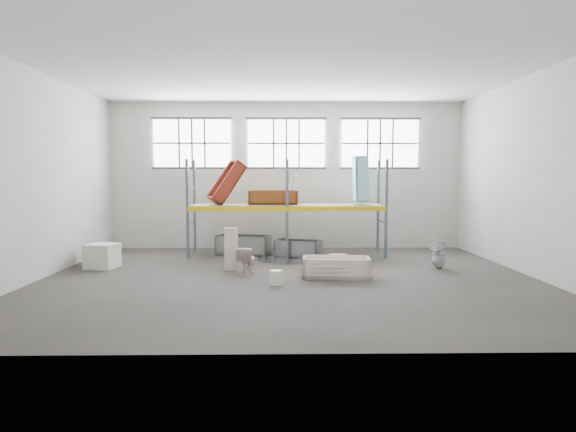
{
  "coord_description": "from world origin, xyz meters",
  "views": [
    {
      "loc": [
        -0.21,
        -11.48,
        2.46
      ],
      "look_at": [
        0.0,
        1.5,
        1.4
      ],
      "focal_mm": 29.85,
      "sensor_mm": 36.0,
      "label": 1
    }
  ],
  "objects_px": {
    "blue_tub_upright": "(360,179)",
    "bucket": "(276,278)",
    "cistern_tall": "(231,249)",
    "toilet_beige": "(247,260)",
    "steel_tub_right": "(298,248)",
    "toilet_white": "(439,254)",
    "carton_near": "(102,256)",
    "bathtub_beige": "(336,267)",
    "steel_tub_left": "(244,245)",
    "rust_tub_flat": "(273,197)"
  },
  "relations": [
    {
      "from": "steel_tub_left",
      "to": "rust_tub_flat",
      "type": "xyz_separation_m",
      "value": [
        0.94,
        -0.03,
        1.52
      ]
    },
    {
      "from": "steel_tub_right",
      "to": "blue_tub_upright",
      "type": "relative_size",
      "value": 0.98
    },
    {
      "from": "cistern_tall",
      "to": "carton_near",
      "type": "bearing_deg",
      "value": 169.07
    },
    {
      "from": "steel_tub_left",
      "to": "cistern_tall",
      "type": "bearing_deg",
      "value": -92.87
    },
    {
      "from": "toilet_white",
      "to": "bathtub_beige",
      "type": "bearing_deg",
      "value": -92.2
    },
    {
      "from": "toilet_beige",
      "to": "rust_tub_flat",
      "type": "bearing_deg",
      "value": -89.21
    },
    {
      "from": "toilet_white",
      "to": "steel_tub_right",
      "type": "distance_m",
      "value": 4.24
    },
    {
      "from": "bathtub_beige",
      "to": "bucket",
      "type": "xyz_separation_m",
      "value": [
        -1.48,
        -0.84,
        -0.08
      ]
    },
    {
      "from": "rust_tub_flat",
      "to": "carton_near",
      "type": "distance_m",
      "value": 5.32
    },
    {
      "from": "cistern_tall",
      "to": "steel_tub_right",
      "type": "relative_size",
      "value": 0.81
    },
    {
      "from": "steel_tub_left",
      "to": "bucket",
      "type": "height_order",
      "value": "steel_tub_left"
    },
    {
      "from": "steel_tub_left",
      "to": "toilet_beige",
      "type": "bearing_deg",
      "value": -84.05
    },
    {
      "from": "bathtub_beige",
      "to": "carton_near",
      "type": "relative_size",
      "value": 2.14
    },
    {
      "from": "cistern_tall",
      "to": "blue_tub_upright",
      "type": "xyz_separation_m",
      "value": [
        3.82,
        2.41,
        1.84
      ]
    },
    {
      "from": "cistern_tall",
      "to": "rust_tub_flat",
      "type": "distance_m",
      "value": 3.03
    },
    {
      "from": "toilet_beige",
      "to": "steel_tub_right",
      "type": "height_order",
      "value": "toilet_beige"
    },
    {
      "from": "bathtub_beige",
      "to": "steel_tub_right",
      "type": "relative_size",
      "value": 1.19
    },
    {
      "from": "cistern_tall",
      "to": "bucket",
      "type": "bearing_deg",
      "value": -61.73
    },
    {
      "from": "toilet_beige",
      "to": "steel_tub_right",
      "type": "xyz_separation_m",
      "value": [
        1.41,
        2.64,
        -0.09
      ]
    },
    {
      "from": "blue_tub_upright",
      "to": "carton_near",
      "type": "xyz_separation_m",
      "value": [
        -7.34,
        -2.1,
        -2.06
      ]
    },
    {
      "from": "bathtub_beige",
      "to": "cistern_tall",
      "type": "height_order",
      "value": "cistern_tall"
    },
    {
      "from": "toilet_beige",
      "to": "toilet_white",
      "type": "bearing_deg",
      "value": -161.02
    },
    {
      "from": "steel_tub_left",
      "to": "rust_tub_flat",
      "type": "relative_size",
      "value": 1.08
    },
    {
      "from": "cistern_tall",
      "to": "rust_tub_flat",
      "type": "height_order",
      "value": "rust_tub_flat"
    },
    {
      "from": "bathtub_beige",
      "to": "rust_tub_flat",
      "type": "height_order",
      "value": "rust_tub_flat"
    },
    {
      "from": "rust_tub_flat",
      "to": "toilet_white",
      "type": "bearing_deg",
      "value": -28.55
    },
    {
      "from": "blue_tub_upright",
      "to": "bucket",
      "type": "height_order",
      "value": "blue_tub_upright"
    },
    {
      "from": "toilet_beige",
      "to": "bucket",
      "type": "distance_m",
      "value": 1.49
    },
    {
      "from": "toilet_white",
      "to": "carton_near",
      "type": "relative_size",
      "value": 1.04
    },
    {
      "from": "steel_tub_left",
      "to": "carton_near",
      "type": "height_order",
      "value": "carton_near"
    },
    {
      "from": "rust_tub_flat",
      "to": "bucket",
      "type": "xyz_separation_m",
      "value": [
        0.13,
        -4.31,
        -1.65
      ]
    },
    {
      "from": "toilet_beige",
      "to": "bucket",
      "type": "bearing_deg",
      "value": 132.99
    },
    {
      "from": "steel_tub_left",
      "to": "toilet_white",
      "type": "bearing_deg",
      "value": -24.5
    },
    {
      "from": "toilet_white",
      "to": "carton_near",
      "type": "bearing_deg",
      "value": -113.16
    },
    {
      "from": "rust_tub_flat",
      "to": "blue_tub_upright",
      "type": "height_order",
      "value": "blue_tub_upright"
    },
    {
      "from": "bathtub_beige",
      "to": "steel_tub_left",
      "type": "distance_m",
      "value": 4.34
    },
    {
      "from": "toilet_white",
      "to": "rust_tub_flat",
      "type": "relative_size",
      "value": 0.52
    },
    {
      "from": "steel_tub_right",
      "to": "bucket",
      "type": "bearing_deg",
      "value": -99.53
    },
    {
      "from": "toilet_beige",
      "to": "blue_tub_upright",
      "type": "distance_m",
      "value": 4.9
    },
    {
      "from": "rust_tub_flat",
      "to": "steel_tub_right",
      "type": "bearing_deg",
      "value": -26.75
    },
    {
      "from": "bucket",
      "to": "toilet_white",
      "type": "bearing_deg",
      "value": 23.14
    },
    {
      "from": "toilet_white",
      "to": "toilet_beige",
      "type": "bearing_deg",
      "value": -105.17
    },
    {
      "from": "toilet_beige",
      "to": "steel_tub_left",
      "type": "bearing_deg",
      "value": -71.66
    },
    {
      "from": "cistern_tall",
      "to": "toilet_white",
      "type": "xyz_separation_m",
      "value": [
        5.57,
        0.09,
        -0.16
      ]
    },
    {
      "from": "toilet_white",
      "to": "rust_tub_flat",
      "type": "xyz_separation_m",
      "value": [
        -4.5,
        2.45,
        1.42
      ]
    },
    {
      "from": "toilet_white",
      "to": "rust_tub_flat",
      "type": "height_order",
      "value": "rust_tub_flat"
    },
    {
      "from": "bathtub_beige",
      "to": "rust_tub_flat",
      "type": "xyz_separation_m",
      "value": [
        -1.61,
        3.47,
        1.58
      ]
    },
    {
      "from": "blue_tub_upright",
      "to": "bucket",
      "type": "xyz_separation_m",
      "value": [
        -2.61,
        -4.19,
        -2.23
      ]
    },
    {
      "from": "bucket",
      "to": "steel_tub_right",
      "type": "bearing_deg",
      "value": 80.47
    },
    {
      "from": "cistern_tall",
      "to": "toilet_white",
      "type": "height_order",
      "value": "cistern_tall"
    }
  ]
}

